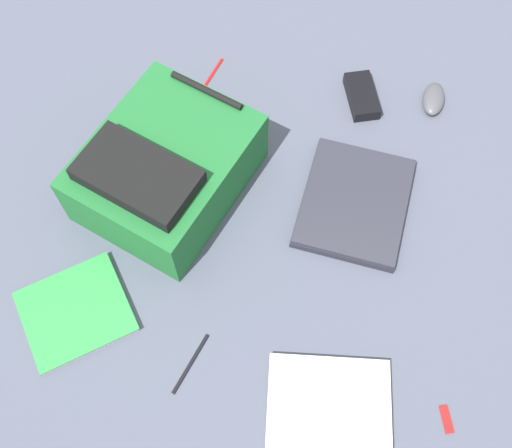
% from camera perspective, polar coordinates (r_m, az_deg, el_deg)
% --- Properties ---
extents(ground_plane, '(3.47, 3.47, 0.00)m').
position_cam_1_polar(ground_plane, '(1.53, -0.20, 0.65)').
color(ground_plane, '#4C5160').
extents(backpack, '(0.44, 0.49, 0.21)m').
position_cam_1_polar(backpack, '(1.51, -8.25, 4.97)').
color(backpack, '#1E662D').
rests_on(backpack, ground_plane).
extents(laptop, '(0.28, 0.32, 0.03)m').
position_cam_1_polar(laptop, '(1.55, 8.94, 1.96)').
color(laptop, '#24242C').
rests_on(laptop, ground_plane).
extents(book_red, '(0.31, 0.30, 0.02)m').
position_cam_1_polar(book_red, '(1.48, -16.05, -7.68)').
color(book_red, silver).
rests_on(book_red, ground_plane).
extents(book_manual, '(0.28, 0.23, 0.02)m').
position_cam_1_polar(book_manual, '(1.39, 6.63, -15.87)').
color(book_manual, silver).
rests_on(book_manual, ground_plane).
extents(computer_mouse, '(0.06, 0.11, 0.03)m').
position_cam_1_polar(computer_mouse, '(1.76, 15.81, 10.87)').
color(computer_mouse, '#4C4C51').
rests_on(computer_mouse, ground_plane).
extents(power_brick, '(0.11, 0.16, 0.03)m').
position_cam_1_polar(power_brick, '(1.73, 9.57, 11.39)').
color(power_brick, black).
rests_on(power_brick, ground_plane).
extents(pen_black, '(0.04, 0.14, 0.01)m').
position_cam_1_polar(pen_black, '(1.77, -4.14, 13.24)').
color(pen_black, red).
rests_on(pen_black, ground_plane).
extents(pen_blue, '(0.05, 0.14, 0.01)m').
position_cam_1_polar(pen_blue, '(1.41, -5.96, -12.47)').
color(pen_blue, black).
rests_on(pen_blue, ground_plane).
extents(usb_stick, '(0.04, 0.06, 0.01)m').
position_cam_1_polar(usb_stick, '(1.44, 16.93, -16.59)').
color(usb_stick, '#B21919').
rests_on(usb_stick, ground_plane).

